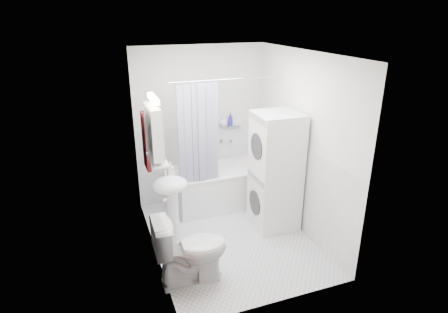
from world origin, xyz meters
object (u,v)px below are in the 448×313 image
object	(u,v)px
sink	(171,196)
washer_dryer	(275,172)
bathtub	(226,184)
toilet	(191,250)

from	to	relation	value
sink	washer_dryer	world-z (taller)	washer_dryer
bathtub	sink	xyz separation A→B (m)	(-1.03, -0.82, 0.37)
bathtub	washer_dryer	world-z (taller)	washer_dryer
sink	washer_dryer	distance (m)	1.44
bathtub	toilet	distance (m)	1.87
washer_dryer	toilet	world-z (taller)	washer_dryer
sink	bathtub	bearing A→B (deg)	38.71
washer_dryer	sink	bearing A→B (deg)	-178.81
sink	washer_dryer	bearing A→B (deg)	-0.37
bathtub	sink	distance (m)	1.37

